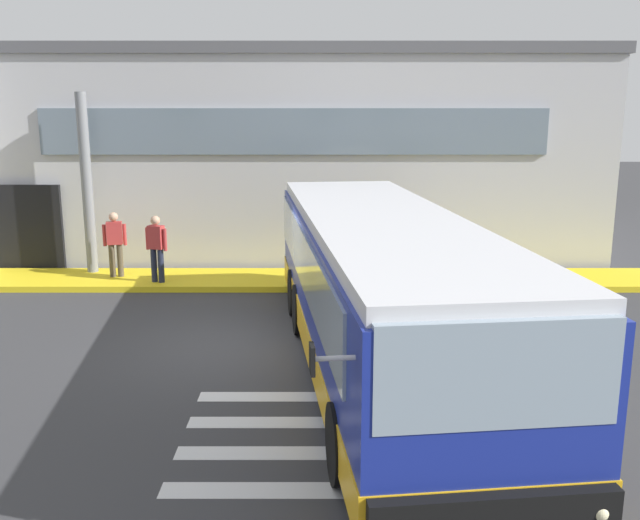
# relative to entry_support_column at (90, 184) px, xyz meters

# --- Properties ---
(ground_plane) EXTENTS (80.00, 90.00, 0.02)m
(ground_plane) POSITION_rel_entry_support_column_xyz_m (4.35, -5.40, -2.49)
(ground_plane) COLOR #353538
(ground_plane) RESTS_ON ground
(bay_paint_stripes) EXTENTS (4.40, 3.96, 0.01)m
(bay_paint_stripes) POSITION_rel_entry_support_column_xyz_m (6.35, -9.60, -2.48)
(bay_paint_stripes) COLOR silver
(bay_paint_stripes) RESTS_ON ground
(terminal_building) EXTENTS (21.15, 13.80, 6.08)m
(terminal_building) POSITION_rel_entry_support_column_xyz_m (3.68, 6.19, 0.56)
(terminal_building) COLOR #B7B7BC
(terminal_building) RESTS_ON ground
(boarding_curb) EXTENTS (23.35, 2.00, 0.15)m
(boarding_curb) POSITION_rel_entry_support_column_xyz_m (4.35, -0.60, -2.40)
(boarding_curb) COLOR yellow
(boarding_curb) RESTS_ON ground
(entry_support_column) EXTENTS (0.28, 0.28, 4.66)m
(entry_support_column) POSITION_rel_entry_support_column_xyz_m (0.00, 0.00, 0.00)
(entry_support_column) COLOR slate
(entry_support_column) RESTS_ON boarding_curb
(bus_main_foreground) EXTENTS (3.79, 11.07, 2.70)m
(bus_main_foreground) POSITION_rel_entry_support_column_xyz_m (7.08, -6.69, -1.15)
(bus_main_foreground) COLOR navy
(bus_main_foreground) RESTS_ON ground
(passenger_near_column) EXTENTS (0.58, 0.29, 1.68)m
(passenger_near_column) POSITION_rel_entry_support_column_xyz_m (0.80, -0.55, -1.40)
(passenger_near_column) COLOR #4C4233
(passenger_near_column) RESTS_ON boarding_curb
(passenger_by_doorway) EXTENTS (0.56, 0.33, 1.68)m
(passenger_by_doorway) POSITION_rel_entry_support_column_xyz_m (2.00, -1.12, -1.40)
(passenger_by_doorway) COLOR #1E2338
(passenger_by_doorway) RESTS_ON boarding_curb
(safety_bollard_yellow) EXTENTS (0.18, 0.18, 0.90)m
(safety_bollard_yellow) POSITION_rel_entry_support_column_xyz_m (6.01, -1.80, -2.03)
(safety_bollard_yellow) COLOR yellow
(safety_bollard_yellow) RESTS_ON ground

